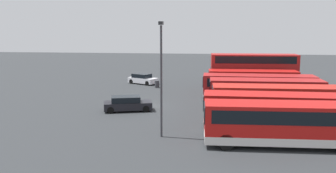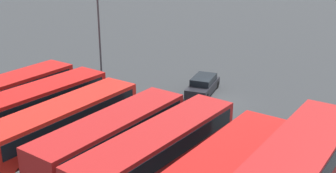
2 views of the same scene
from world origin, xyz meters
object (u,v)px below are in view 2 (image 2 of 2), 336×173
(bus_single_deck_seventh, at_px, (8,96))
(lamp_post_tall, at_px, (99,34))
(bus_single_deck_sixth, at_px, (32,108))
(car_small_green, at_px, (203,85))
(bus_single_deck_fourth, at_px, (113,139))
(bus_single_deck_third, at_px, (159,152))
(bus_single_deck_fifth, at_px, (64,124))

(bus_single_deck_seventh, distance_m, lamp_post_tall, 9.07)
(bus_single_deck_sixth, height_order, car_small_green, bus_single_deck_sixth)
(bus_single_deck_fourth, bearing_deg, bus_single_deck_third, -174.44)
(bus_single_deck_third, distance_m, bus_single_deck_fifth, 6.94)
(bus_single_deck_third, bearing_deg, car_small_green, -67.79)
(bus_single_deck_sixth, distance_m, lamp_post_tall, 9.71)
(bus_single_deck_third, bearing_deg, bus_single_deck_fifth, 5.87)
(bus_single_deck_third, xyz_separation_m, bus_single_deck_fifth, (6.91, 0.71, -0.00))
(bus_single_deck_fourth, relative_size, lamp_post_tall, 1.30)
(car_small_green, bearing_deg, bus_single_deck_fifth, 83.13)
(lamp_post_tall, bearing_deg, car_small_green, -150.67)
(bus_single_deck_third, bearing_deg, lamp_post_tall, -33.54)
(car_small_green, bearing_deg, bus_single_deck_fourth, 99.21)
(bus_single_deck_third, relative_size, bus_single_deck_fourth, 1.07)
(bus_single_deck_fourth, distance_m, lamp_post_tall, 13.64)
(bus_single_deck_sixth, xyz_separation_m, bus_single_deck_seventh, (3.37, -0.46, -0.00))
(bus_single_deck_fourth, relative_size, car_small_green, 2.25)
(bus_single_deck_fifth, height_order, car_small_green, bus_single_deck_fifth)
(bus_single_deck_fifth, xyz_separation_m, car_small_green, (-1.64, -13.61, -0.92))
(bus_single_deck_third, height_order, bus_single_deck_fifth, same)
(bus_single_deck_fourth, distance_m, bus_single_deck_fifth, 3.80)
(bus_single_deck_fourth, xyz_separation_m, bus_single_deck_fifth, (3.78, 0.41, 0.00))
(bus_single_deck_third, relative_size, bus_single_deck_sixth, 0.99)
(bus_single_deck_sixth, bearing_deg, bus_single_deck_seventh, -7.79)
(bus_single_deck_sixth, xyz_separation_m, car_small_green, (-5.41, -13.18, -0.92))
(bus_single_deck_seventh, bearing_deg, lamp_post_tall, -97.46)
(bus_single_deck_third, xyz_separation_m, car_small_green, (5.27, -12.90, -0.92))
(bus_single_deck_third, height_order, bus_single_deck_fourth, same)
(bus_single_deck_sixth, relative_size, bus_single_deck_seventh, 1.10)
(car_small_green, height_order, lamp_post_tall, lamp_post_tall)
(bus_single_deck_fourth, bearing_deg, bus_single_deck_fifth, 6.13)
(bus_single_deck_third, relative_size, bus_single_deck_seventh, 1.09)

